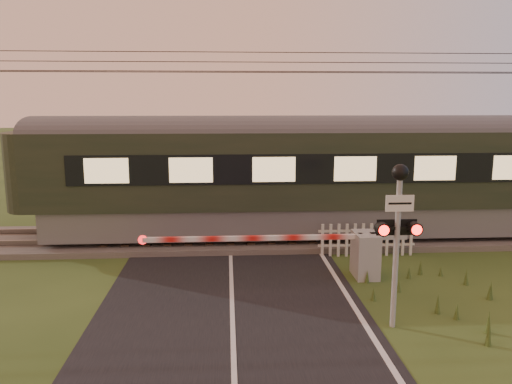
{
  "coord_description": "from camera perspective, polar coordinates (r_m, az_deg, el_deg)",
  "views": [
    {
      "loc": [
        -0.09,
        -9.6,
        4.6
      ],
      "look_at": [
        0.67,
        3.2,
        2.25
      ],
      "focal_mm": 35.0,
      "sensor_mm": 36.0,
      "label": 1
    }
  ],
  "objects": [
    {
      "name": "ground",
      "position": [
        10.64,
        -2.68,
        -15.24
      ],
      "size": [
        160.0,
        160.0,
        0.0
      ],
      "primitive_type": "plane",
      "color": "#2B4219",
      "rests_on": "ground"
    },
    {
      "name": "road",
      "position": [
        10.43,
        -2.56,
        -15.74
      ],
      "size": [
        6.0,
        140.0,
        0.03
      ],
      "color": "black",
      "rests_on": "ground"
    },
    {
      "name": "boom_gate",
      "position": [
        13.49,
        11.14,
        -6.79
      ],
      "size": [
        7.0,
        0.92,
        1.22
      ],
      "color": "gray",
      "rests_on": "ground"
    },
    {
      "name": "track_bed",
      "position": [
        16.72,
        -2.97,
        -5.37
      ],
      "size": [
        140.0,
        3.4,
        0.39
      ],
      "color": "#47423D",
      "rests_on": "ground"
    },
    {
      "name": "crossing_signal",
      "position": [
        10.31,
        15.93,
        -2.76
      ],
      "size": [
        0.86,
        0.35,
        3.38
      ],
      "color": "gray",
      "rests_on": "ground"
    },
    {
      "name": "overhead_wires",
      "position": [
        16.14,
        -3.17,
        14.36
      ],
      "size": [
        120.0,
        0.62,
        0.62
      ],
      "color": "black",
      "rests_on": "ground"
    },
    {
      "name": "picket_fence",
      "position": [
        15.36,
        12.56,
        -5.33
      ],
      "size": [
        2.94,
        0.08,
        1.0
      ],
      "color": "silver",
      "rests_on": "ground"
    }
  ]
}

